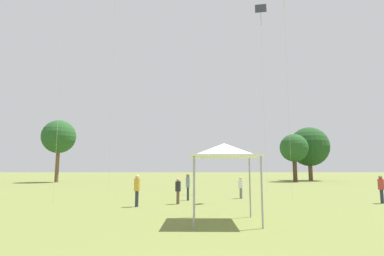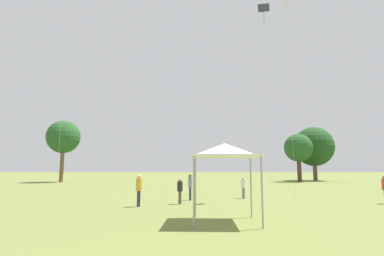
{
  "view_description": "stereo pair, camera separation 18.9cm",
  "coord_description": "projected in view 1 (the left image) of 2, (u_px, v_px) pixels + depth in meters",
  "views": [
    {
      "loc": [
        -0.25,
        -4.34,
        2.2
      ],
      "look_at": [
        -0.15,
        7.17,
        3.74
      ],
      "focal_mm": 28.0,
      "sensor_mm": 36.0,
      "label": 1
    },
    {
      "loc": [
        -0.06,
        -4.34,
        2.2
      ],
      "look_at": [
        -0.15,
        7.17,
        3.74
      ],
      "focal_mm": 28.0,
      "sensor_mm": 36.0,
      "label": 2
    }
  ],
  "objects": [
    {
      "name": "distant_tree_1",
      "position": [
        294.0,
        148.0,
        48.62
      ],
      "size": [
        4.51,
        4.51,
        7.69
      ],
      "color": "#473323",
      "rests_on": "ground"
    },
    {
      "name": "person_standing_5",
      "position": [
        241.0,
        186.0,
        21.76
      ],
      "size": [
        0.39,
        0.39,
        1.53
      ],
      "rotation": [
        0.0,
        0.0,
        3.04
      ],
      "color": "slate",
      "rests_on": "ground"
    },
    {
      "name": "distant_tree_2",
      "position": [
        309.0,
        147.0,
        53.17
      ],
      "size": [
        6.89,
        6.89,
        9.4
      ],
      "color": "brown",
      "rests_on": "ground"
    },
    {
      "name": "person_standing_3",
      "position": [
        178.0,
        189.0,
        18.44
      ],
      "size": [
        0.35,
        0.35,
        1.56
      ],
      "rotation": [
        0.0,
        0.0,
        1.54
      ],
      "color": "brown",
      "rests_on": "ground"
    },
    {
      "name": "person_standing_2",
      "position": [
        188.0,
        184.0,
        20.49
      ],
      "size": [
        0.32,
        0.32,
        1.8
      ],
      "rotation": [
        0.0,
        0.0,
        1.69
      ],
      "color": "#282D42",
      "rests_on": "ground"
    },
    {
      "name": "distant_tree_0",
      "position": [
        59.0,
        137.0,
        46.95
      ],
      "size": [
        5.17,
        5.17,
        9.66
      ],
      "color": "brown",
      "rests_on": "ground"
    },
    {
      "name": "canopy_tent",
      "position": [
        224.0,
        151.0,
        12.6
      ],
      "size": [
        2.88,
        2.88,
        3.23
      ],
      "rotation": [
        0.0,
        0.0,
        -0.03
      ],
      "color": "white",
      "rests_on": "ground"
    },
    {
      "name": "person_standing_0",
      "position": [
        381.0,
        187.0,
        18.81
      ],
      "size": [
        0.46,
        0.46,
        1.72
      ],
      "rotation": [
        0.0,
        0.0,
        2.76
      ],
      "color": "#282D42",
      "rests_on": "ground"
    },
    {
      "name": "person_standing_1",
      "position": [
        137.0,
        187.0,
        17.18
      ],
      "size": [
        0.48,
        0.48,
        1.81
      ],
      "rotation": [
        0.0,
        0.0,
        3.6
      ],
      "color": "#282D42",
      "rests_on": "ground"
    },
    {
      "name": "kite_0",
      "position": [
        261.0,
        15.0,
        29.89
      ],
      "size": [
        1.17,
        0.61,
        18.61
      ],
      "rotation": [
        0.0,
        0.0,
        5.3
      ],
      "color": "#1E2328",
      "rests_on": "ground"
    }
  ]
}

